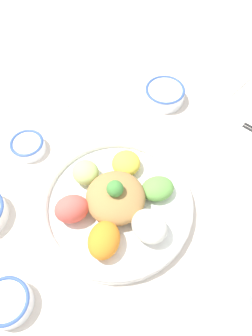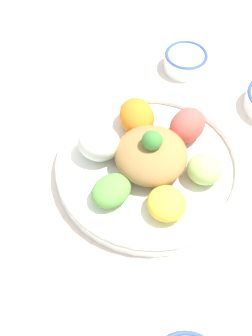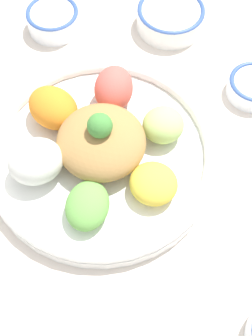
{
  "view_description": "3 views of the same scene",
  "coord_description": "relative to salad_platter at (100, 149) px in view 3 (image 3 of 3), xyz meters",
  "views": [
    {
      "loc": [
        0.02,
        0.34,
        0.67
      ],
      "look_at": [
        -0.03,
        -0.0,
        0.1
      ],
      "focal_mm": 35.0,
      "sensor_mm": 36.0,
      "label": 1
    },
    {
      "loc": [
        -0.31,
        -0.33,
        0.69
      ],
      "look_at": [
        -0.04,
        0.06,
        0.02
      ],
      "focal_mm": 50.0,
      "sensor_mm": 36.0,
      "label": 2
    },
    {
      "loc": [
        -0.32,
        -0.11,
        0.6
      ],
      "look_at": [
        -0.01,
        -0.0,
        0.02
      ],
      "focal_mm": 50.0,
      "sensor_mm": 36.0,
      "label": 3
    }
  ],
  "objects": [
    {
      "name": "sauce_bowl_red",
      "position": [
        0.22,
        0.17,
        -0.01
      ],
      "size": [
        0.09,
        0.09,
        0.04
      ],
      "color": "white",
      "rests_on": "ground_plane"
    },
    {
      "name": "rice_bowl_blue",
      "position": [
        0.29,
        -0.02,
        -0.01
      ],
      "size": [
        0.12,
        0.12,
        0.04
      ],
      "color": "white",
      "rests_on": "ground_plane"
    },
    {
      "name": "salad_platter",
      "position": [
        0.0,
        0.0,
        0.0
      ],
      "size": [
        0.34,
        0.34,
        0.11
      ],
      "color": "white",
      "rests_on": "ground_plane"
    },
    {
      "name": "ground_plane",
      "position": [
        -0.0,
        -0.04,
        -0.03
      ],
      "size": [
        2.4,
        2.4,
        0.0
      ],
      "primitive_type": "plane",
      "color": "silver"
    }
  ]
}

